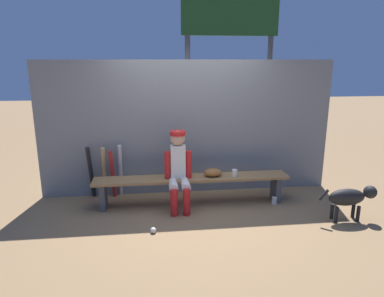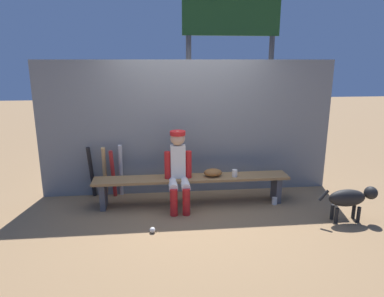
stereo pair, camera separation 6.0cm
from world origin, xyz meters
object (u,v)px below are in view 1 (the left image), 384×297
object	(u,v)px
dugout_bench	(192,182)
dog	(351,197)
cup_on_bench	(235,173)
bat_aluminum_silver	(120,171)
baseball	(153,230)
cup_on_ground	(274,201)
scoreboard	(233,42)
player_seated	(179,168)
bat_aluminum_red	(113,174)
baseball_glove	(213,172)
bat_aluminum_black	(91,172)
bat_wood_tan	(104,172)

from	to	relation	value
dugout_bench	dog	world-z (taller)	dog
dugout_bench	cup_on_bench	xyz separation A→B (m)	(0.65, -0.05, 0.14)
bat_aluminum_silver	baseball	size ratio (longest dim) A/B	11.90
baseball	cup_on_ground	bearing A→B (deg)	20.77
bat_aluminum_silver	cup_on_bench	world-z (taller)	bat_aluminum_silver
dugout_bench	scoreboard	size ratio (longest dim) A/B	0.83
scoreboard	cup_on_bench	bearing A→B (deg)	-100.64
player_seated	bat_aluminum_silver	distance (m)	1.08
dog	bat_aluminum_red	bearing A→B (deg)	160.28
baseball_glove	scoreboard	distance (m)	2.69
dugout_bench	player_seated	world-z (taller)	player_seated
bat_aluminum_black	baseball	bearing A→B (deg)	-53.47
baseball_glove	bat_aluminum_silver	size ratio (longest dim) A/B	0.32
bat_aluminum_black	cup_on_bench	bearing A→B (deg)	-12.47
bat_aluminum_black	cup_on_ground	world-z (taller)	bat_aluminum_black
bat_aluminum_red	dog	bearing A→B (deg)	-19.72
baseball	bat_aluminum_black	bearing A→B (deg)	126.53
player_seated	dog	bearing A→B (deg)	-16.60
player_seated	baseball_glove	world-z (taller)	player_seated
cup_on_bench	dugout_bench	bearing A→B (deg)	175.60
baseball	cup_on_bench	bearing A→B (deg)	32.90
baseball_glove	bat_aluminum_silver	xyz separation A→B (m)	(-1.44, 0.45, -0.06)
bat_aluminum_red	bat_wood_tan	world-z (taller)	bat_wood_tan
bat_aluminum_red	cup_on_ground	distance (m)	2.59
cup_on_bench	bat_wood_tan	bearing A→B (deg)	166.04
baseball	dog	distance (m)	2.74
scoreboard	cup_on_ground	bearing A→B (deg)	-80.83
player_seated	bat_aluminum_black	world-z (taller)	player_seated
player_seated	cup_on_ground	bearing A→B (deg)	-1.72
bat_wood_tan	bat_aluminum_black	world-z (taller)	bat_aluminum_black
player_seated	bat_aluminum_silver	bearing A→B (deg)	148.13
baseball_glove	cup_on_bench	distance (m)	0.33
bat_aluminum_red	cup_on_ground	world-z (taller)	bat_aluminum_red
cup_on_bench	bat_aluminum_red	bearing A→B (deg)	166.63
dugout_bench	scoreboard	xyz separation A→B (m)	(0.98, 1.68, 2.15)
bat_wood_tan	cup_on_ground	distance (m)	2.74
baseball_glove	scoreboard	bearing A→B (deg)	68.65
cup_on_ground	dugout_bench	bearing A→B (deg)	173.14
bat_aluminum_red	bat_wood_tan	bearing A→B (deg)	158.28
baseball_glove	bat_aluminum_silver	bearing A→B (deg)	162.54
baseball_glove	cup_on_bench	size ratio (longest dim) A/B	2.55
bat_aluminum_red	cup_on_bench	distance (m)	1.94
dugout_bench	bat_aluminum_silver	xyz separation A→B (m)	(-1.11, 0.45, 0.08)
bat_aluminum_black	scoreboard	xyz separation A→B (m)	(2.56, 1.23, 2.07)
baseball_glove	baseball	world-z (taller)	baseball_glove
baseball_glove	cup_on_ground	world-z (taller)	baseball_glove
dugout_bench	cup_on_ground	world-z (taller)	dugout_bench
baseball_glove	dog	size ratio (longest dim) A/B	0.33
dugout_bench	bat_wood_tan	world-z (taller)	bat_wood_tan
player_seated	dog	xyz separation A→B (m)	(2.33, -0.69, -0.30)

